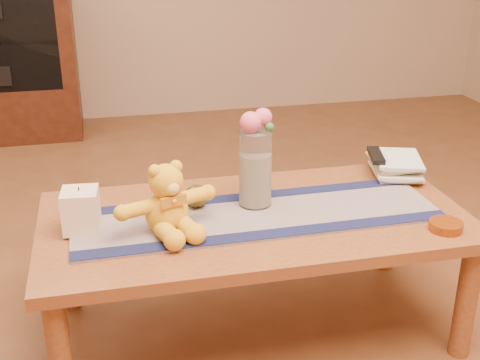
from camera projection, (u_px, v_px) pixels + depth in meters
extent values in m
plane|color=#593119|center=(254.00, 328.00, 2.23)|extent=(5.50, 5.50, 0.00)
cube|color=brown|center=(255.00, 220.00, 2.06)|extent=(1.40, 0.70, 0.04)
cylinder|color=brown|center=(60.00, 359.00, 1.76)|extent=(0.07, 0.07, 0.41)
cylinder|color=brown|center=(466.00, 301.00, 2.02)|extent=(0.07, 0.07, 0.41)
cylinder|color=brown|center=(66.00, 258.00, 2.28)|extent=(0.07, 0.07, 0.41)
cylinder|color=brown|center=(388.00, 223.00, 2.54)|extent=(0.07, 0.07, 0.41)
cube|color=#1A1F4B|center=(258.00, 215.00, 2.04)|extent=(1.20, 0.36, 0.01)
cube|color=#13173A|center=(270.00, 234.00, 1.91)|extent=(1.20, 0.07, 0.00)
cube|color=#13173A|center=(247.00, 196.00, 2.17)|extent=(1.20, 0.07, 0.00)
cube|color=beige|center=(81.00, 210.00, 1.92)|extent=(0.12, 0.12, 0.13)
cylinder|color=black|center=(79.00, 189.00, 1.89)|extent=(0.00, 0.00, 0.01)
cylinder|color=silver|center=(255.00, 169.00, 2.07)|extent=(0.11, 0.11, 0.26)
cylinder|color=beige|center=(255.00, 179.00, 2.08)|extent=(0.09, 0.09, 0.18)
sphere|color=#E45070|center=(251.00, 122.00, 1.99)|extent=(0.07, 0.07, 0.07)
sphere|color=#E45070|center=(263.00, 117.00, 2.01)|extent=(0.06, 0.06, 0.06)
sphere|color=#505FAE|center=(256.00, 120.00, 2.04)|extent=(0.04, 0.04, 0.04)
sphere|color=#505FAE|center=(245.00, 124.00, 2.02)|extent=(0.04, 0.04, 0.04)
sphere|color=#33662D|center=(269.00, 127.00, 2.00)|extent=(0.03, 0.03, 0.03)
sphere|color=#4F471A|center=(196.00, 196.00, 2.08)|extent=(0.10, 0.10, 0.08)
imported|color=beige|center=(374.00, 173.00, 2.37)|extent=(0.21, 0.25, 0.02)
imported|color=beige|center=(376.00, 169.00, 2.36)|extent=(0.23, 0.27, 0.02)
imported|color=beige|center=(373.00, 163.00, 2.36)|extent=(0.20, 0.25, 0.02)
imported|color=beige|center=(376.00, 159.00, 2.35)|extent=(0.23, 0.26, 0.02)
cube|color=black|center=(376.00, 155.00, 2.33)|extent=(0.09, 0.17, 0.02)
cylinder|color=#BF5914|center=(446.00, 226.00, 1.95)|extent=(0.11, 0.11, 0.03)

